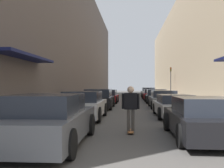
{
  "coord_description": "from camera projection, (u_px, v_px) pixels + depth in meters",
  "views": [
    {
      "loc": [
        -0.03,
        -1.38,
        1.61
      ],
      "look_at": [
        -1.11,
        12.58,
        1.71
      ],
      "focal_mm": 40.0,
      "sensor_mm": 36.0,
      "label": 1
    }
  ],
  "objects": [
    {
      "name": "parked_car_left_1",
      "position": [
        84.0,
        105.0,
        12.11
      ],
      "size": [
        1.96,
        4.08,
        1.35
      ],
      "color": "silver",
      "rests_on": "ground"
    },
    {
      "name": "parked_car_right_4",
      "position": [
        151.0,
        95.0,
        28.76
      ],
      "size": [
        1.9,
        4.45,
        1.22
      ],
      "color": "maroon",
      "rests_on": "ground"
    },
    {
      "name": "curb_strip_left",
      "position": [
        94.0,
        99.0,
        28.24
      ],
      "size": [
        1.8,
        53.28,
        0.12
      ],
      "color": "gray",
      "rests_on": "ground"
    },
    {
      "name": "traffic_light",
      "position": [
        171.0,
        79.0,
        28.72
      ],
      "size": [
        0.16,
        0.22,
        3.62
      ],
      "color": "#2D2D2D",
      "rests_on": "curb_strip_right"
    },
    {
      "name": "ground",
      "position": [
        132.0,
        104.0,
        22.61
      ],
      "size": [
        117.23,
        117.23,
        0.0
      ],
      "primitive_type": "plane",
      "color": "#4C4947"
    },
    {
      "name": "parked_car_right_0",
      "position": [
        202.0,
        119.0,
        7.59
      ],
      "size": [
        1.94,
        4.2,
        1.27
      ],
      "color": "black",
      "rests_on": "ground"
    },
    {
      "name": "skateboarder",
      "position": [
        131.0,
        104.0,
        8.53
      ],
      "size": [
        0.61,
        0.78,
        1.6
      ],
      "color": "brown",
      "rests_on": "ground"
    },
    {
      "name": "parked_car_left_0",
      "position": [
        48.0,
        120.0,
        6.8
      ],
      "size": [
        2.07,
        4.44,
        1.38
      ],
      "color": "#515459",
      "rests_on": "ground"
    },
    {
      "name": "parked_car_right_3",
      "position": [
        156.0,
        96.0,
        23.5
      ],
      "size": [
        2.01,
        4.38,
        1.28
      ],
      "color": "black",
      "rests_on": "ground"
    },
    {
      "name": "building_row_left",
      "position": [
        69.0,
        41.0,
        28.51
      ],
      "size": [
        4.9,
        53.28,
        13.54
      ],
      "color": "#564C47",
      "rests_on": "ground"
    },
    {
      "name": "parked_car_right_1",
      "position": [
        174.0,
        106.0,
        12.86
      ],
      "size": [
        1.9,
        4.18,
        1.16
      ],
      "color": "silver",
      "rests_on": "ground"
    },
    {
      "name": "parked_car_right_2",
      "position": [
        163.0,
        100.0,
        18.11
      ],
      "size": [
        1.99,
        4.05,
        1.27
      ],
      "color": "gray",
      "rests_on": "ground"
    },
    {
      "name": "building_row_right",
      "position": [
        196.0,
        49.0,
        27.41
      ],
      "size": [
        4.9,
        53.28,
        11.41
      ],
      "color": "tan",
      "rests_on": "ground"
    },
    {
      "name": "curb_strip_right",
      "position": [
        169.0,
        100.0,
        27.6
      ],
      "size": [
        1.8,
        53.28,
        0.12
      ],
      "color": "gray",
      "rests_on": "ground"
    },
    {
      "name": "parked_car_right_5",
      "position": [
        148.0,
        93.0,
        34.76
      ],
      "size": [
        1.99,
        4.53,
        1.35
      ],
      "color": "gray",
      "rests_on": "ground"
    },
    {
      "name": "parked_car_left_3",
      "position": [
        107.0,
        96.0,
        23.36
      ],
      "size": [
        2.03,
        4.03,
        1.25
      ],
      "color": "maroon",
      "rests_on": "ground"
    },
    {
      "name": "parked_car_left_2",
      "position": [
        99.0,
        99.0,
        17.82
      ],
      "size": [
        2.06,
        4.59,
        1.38
      ],
      "color": "black",
      "rests_on": "ground"
    }
  ]
}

